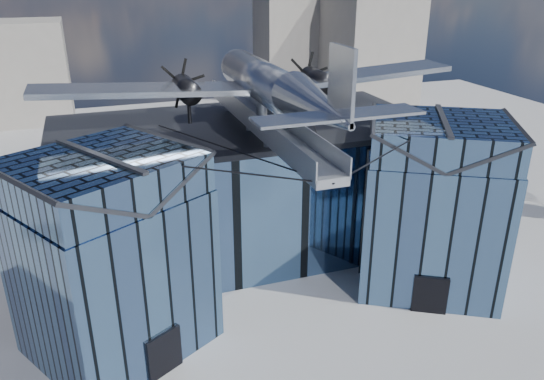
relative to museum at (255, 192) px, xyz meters
name	(u,v)px	position (x,y,z in m)	size (l,w,h in m)	color
ground_plane	(282,299)	(0.00, -5.82, -5.54)	(120.00, 120.00, 0.00)	gray
museum	(255,192)	(0.00, 0.00, 0.00)	(32.88, 24.50, 17.60)	#426086
bg_towers	(171,48)	(1.45, 44.67, 4.47)	(77.00, 24.50, 26.00)	gray
tree_side_e	(446,153)	(23.33, 8.76, -2.37)	(3.75, 3.75, 4.68)	#311E13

